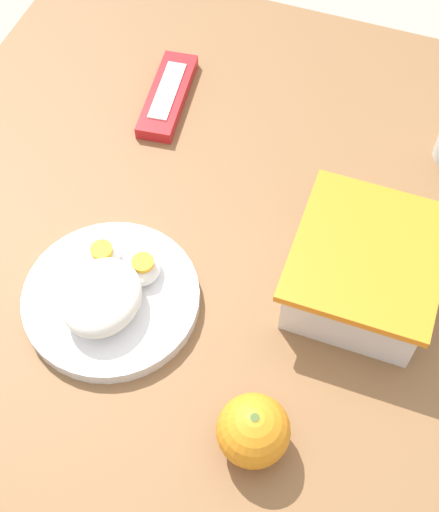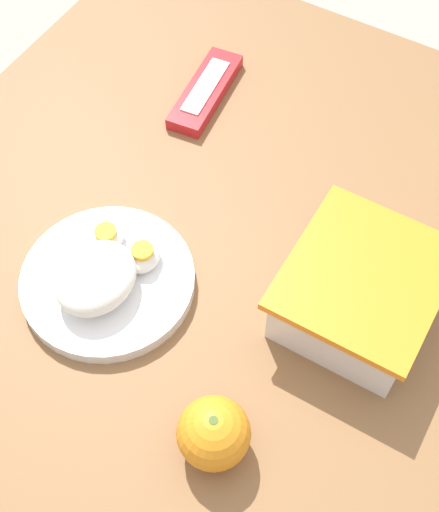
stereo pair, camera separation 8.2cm
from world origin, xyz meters
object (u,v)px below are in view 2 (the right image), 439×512
Objects in this scene: orange_fruit at (214,433)px; food_container at (359,295)px; candy_bar at (206,91)px; rice_plate at (105,278)px.

food_container is at bearing 164.80° from orange_fruit.
food_container is 1.11× the size of candy_bar.
orange_fruit is at bearing -15.20° from food_container.
rice_plate is (0.12, -0.26, -0.01)m from food_container.
orange_fruit is 0.46× the size of candy_bar.
candy_bar is (-0.42, -0.26, -0.03)m from orange_fruit.
food_container reaches higher than rice_plate.
food_container is at bearing 57.23° from candy_bar.
orange_fruit is 0.50m from candy_bar.
rice_plate is (-0.10, -0.20, -0.02)m from orange_fruit.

